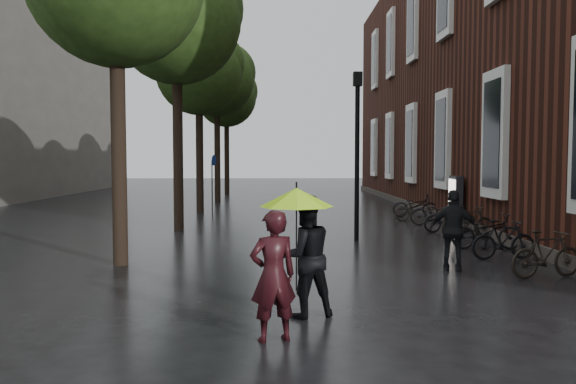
{
  "coord_description": "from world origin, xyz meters",
  "views": [
    {
      "loc": [
        -0.64,
        -5.19,
        2.33
      ],
      "look_at": [
        -0.44,
        7.34,
        1.57
      ],
      "focal_mm": 35.0,
      "sensor_mm": 36.0,
      "label": 1
    }
  ],
  "objects_px": {
    "pedestrian_walking": "(454,230)",
    "person_black": "(305,256)",
    "parked_bicycles": "(452,219)",
    "person_burgundy": "(273,276)",
    "ad_lightbox": "(455,201)",
    "lamp_post": "(357,139)"
  },
  "relations": [
    {
      "from": "person_black",
      "to": "ad_lightbox",
      "type": "distance_m",
      "value": 12.01
    },
    {
      "from": "person_burgundy",
      "to": "ad_lightbox",
      "type": "distance_m",
      "value": 13.2
    },
    {
      "from": "person_black",
      "to": "person_burgundy",
      "type": "bearing_deg",
      "value": 50.02
    },
    {
      "from": "parked_bicycles",
      "to": "pedestrian_walking",
      "type": "bearing_deg",
      "value": -106.88
    },
    {
      "from": "ad_lightbox",
      "to": "person_black",
      "type": "bearing_deg",
      "value": -111.87
    },
    {
      "from": "parked_bicycles",
      "to": "lamp_post",
      "type": "distance_m",
      "value": 4.13
    },
    {
      "from": "ad_lightbox",
      "to": "lamp_post",
      "type": "distance_m",
      "value": 5.22
    },
    {
      "from": "pedestrian_walking",
      "to": "parked_bicycles",
      "type": "bearing_deg",
      "value": -88.71
    },
    {
      "from": "ad_lightbox",
      "to": "lamp_post",
      "type": "xyz_separation_m",
      "value": [
        -3.76,
        -3.01,
        2.0
      ]
    },
    {
      "from": "person_black",
      "to": "pedestrian_walking",
      "type": "height_order",
      "value": "person_black"
    },
    {
      "from": "parked_bicycles",
      "to": "person_black",
      "type": "bearing_deg",
      "value": -118.97
    },
    {
      "from": "pedestrian_walking",
      "to": "ad_lightbox",
      "type": "relative_size",
      "value": 0.97
    },
    {
      "from": "person_burgundy",
      "to": "ad_lightbox",
      "type": "height_order",
      "value": "ad_lightbox"
    },
    {
      "from": "person_black",
      "to": "lamp_post",
      "type": "distance_m",
      "value": 8.09
    },
    {
      "from": "pedestrian_walking",
      "to": "lamp_post",
      "type": "relative_size",
      "value": 0.35
    },
    {
      "from": "lamp_post",
      "to": "pedestrian_walking",
      "type": "bearing_deg",
      "value": -71.53
    },
    {
      "from": "person_burgundy",
      "to": "person_black",
      "type": "xyz_separation_m",
      "value": [
        0.46,
        1.1,
        0.05
      ]
    },
    {
      "from": "ad_lightbox",
      "to": "pedestrian_walking",
      "type": "bearing_deg",
      "value": -101.96
    },
    {
      "from": "person_black",
      "to": "parked_bicycles",
      "type": "height_order",
      "value": "person_black"
    },
    {
      "from": "parked_bicycles",
      "to": "lamp_post",
      "type": "xyz_separation_m",
      "value": [
        -3.11,
        -1.27,
        2.41
      ]
    },
    {
      "from": "pedestrian_walking",
      "to": "person_black",
      "type": "bearing_deg",
      "value": 64.11
    },
    {
      "from": "pedestrian_walking",
      "to": "ad_lightbox",
      "type": "bearing_deg",
      "value": -89.59
    }
  ]
}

